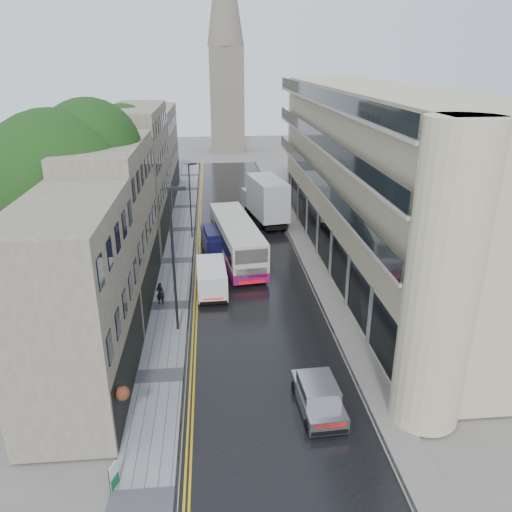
{
  "coord_description": "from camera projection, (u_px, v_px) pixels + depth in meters",
  "views": [
    {
      "loc": [
        -2.76,
        -12.22,
        16.18
      ],
      "look_at": [
        -0.01,
        18.0,
        4.07
      ],
      "focal_mm": 35.0,
      "sensor_mm": 36.0,
      "label": 1
    }
  ],
  "objects": [
    {
      "name": "lamp_post_near",
      "position": [
        173.0,
        262.0,
        30.01
      ],
      "size": [
        1.03,
        0.23,
        9.17
      ],
      "primitive_type": null,
      "rotation": [
        0.0,
        0.0,
        -0.01
      ],
      "color": "black",
      "rests_on": "left_sidewalk"
    },
    {
      "name": "pedestrian",
      "position": [
        160.0,
        293.0,
        34.62
      ],
      "size": [
        0.67,
        0.53,
        1.62
      ],
      "primitive_type": "imported",
      "rotation": [
        0.0,
        0.0,
        2.88
      ],
      "color": "black",
      "rests_on": "left_sidewalk"
    },
    {
      "name": "estate_sign",
      "position": [
        113.0,
        476.0,
        19.87
      ],
      "size": [
        0.28,
        0.64,
        1.07
      ],
      "primitive_type": null,
      "rotation": [
        0.0,
        0.0,
        -0.32
      ],
      "color": "white",
      "rests_on": "left_sidewalk"
    },
    {
      "name": "left_sidewalk",
      "position": [
        178.0,
        261.0,
        42.46
      ],
      "size": [
        2.7,
        85.0,
        0.12
      ],
      "primitive_type": "cube",
      "color": "gray",
      "rests_on": "ground"
    },
    {
      "name": "cream_bus",
      "position": [
        228.0,
        256.0,
        39.13
      ],
      "size": [
        4.38,
        12.51,
        3.34
      ],
      "primitive_type": null,
      "rotation": [
        0.0,
        0.0,
        0.13
      ],
      "color": "beige",
      "rests_on": "road"
    },
    {
      "name": "right_sidewalk",
      "position": [
        308.0,
        256.0,
        43.4
      ],
      "size": [
        1.8,
        85.0,
        0.12
      ],
      "primitive_type": "cube",
      "color": "slate",
      "rests_on": "ground"
    },
    {
      "name": "white_lorry",
      "position": [
        259.0,
        206.0,
        49.61
      ],
      "size": [
        4.38,
        9.5,
        4.81
      ],
      "primitive_type": null,
      "rotation": [
        0.0,
        0.0,
        0.18
      ],
      "color": "beige",
      "rests_on": "road"
    },
    {
      "name": "navy_van",
      "position": [
        207.0,
        249.0,
        41.74
      ],
      "size": [
        2.54,
        5.16,
        2.53
      ],
      "primitive_type": null,
      "rotation": [
        0.0,
        0.0,
        0.12
      ],
      "color": "black",
      "rests_on": "road"
    },
    {
      "name": "silver_hatchback",
      "position": [
        309.0,
        417.0,
        22.88
      ],
      "size": [
        2.05,
        4.31,
        1.58
      ],
      "primitive_type": null,
      "rotation": [
        0.0,
        0.0,
        0.05
      ],
      "color": "#9B9BA0",
      "rests_on": "road"
    },
    {
      "name": "old_shop_row",
      "position": [
        132.0,
        186.0,
        42.27
      ],
      "size": [
        4.5,
        56.0,
        12.0
      ],
      "primitive_type": null,
      "color": "gray",
      "rests_on": "ground"
    },
    {
      "name": "church_spire",
      "position": [
        225.0,
        34.0,
        86.02
      ],
      "size": [
        6.4,
        6.4,
        40.0
      ],
      "primitive_type": null,
      "color": "#74685C",
      "rests_on": "ground"
    },
    {
      "name": "modern_block",
      "position": [
        375.0,
        181.0,
        39.86
      ],
      "size": [
        8.0,
        40.0,
        14.0
      ],
      "primitive_type": null,
      "color": "#BFB48E",
      "rests_on": "ground"
    },
    {
      "name": "tree_near",
      "position": [
        62.0,
        210.0,
        32.41
      ],
      "size": [
        10.56,
        10.56,
        13.89
      ],
      "primitive_type": null,
      "color": "black",
      "rests_on": "ground"
    },
    {
      "name": "road",
      "position": [
        246.0,
        259.0,
        42.97
      ],
      "size": [
        9.0,
        85.0,
        0.02
      ],
      "primitive_type": "cube",
      "color": "black",
      "rests_on": "ground"
    },
    {
      "name": "lamp_post_far",
      "position": [
        190.0,
        202.0,
        46.55
      ],
      "size": [
        0.8,
        0.47,
        7.07
      ],
      "primitive_type": null,
      "rotation": [
        0.0,
        0.0,
        0.39
      ],
      "color": "black",
      "rests_on": "left_sidewalk"
    },
    {
      "name": "tree_far",
      "position": [
        106.0,
        177.0,
        44.72
      ],
      "size": [
        9.24,
        9.24,
        12.46
      ],
      "primitive_type": null,
      "color": "black",
      "rests_on": "ground"
    },
    {
      "name": "white_van",
      "position": [
        199.0,
        289.0,
        34.86
      ],
      "size": [
        2.25,
        4.88,
        2.17
      ],
      "primitive_type": null,
      "rotation": [
        0.0,
        0.0,
        0.04
      ],
      "color": "white",
      "rests_on": "road"
    }
  ]
}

